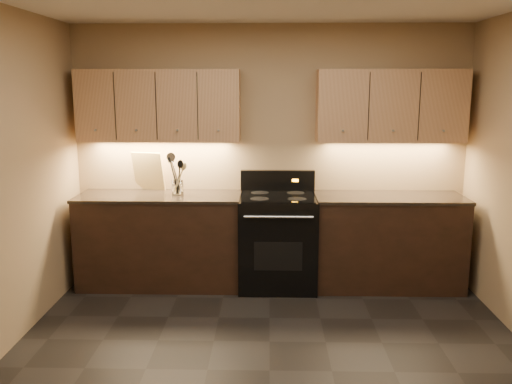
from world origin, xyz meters
TOP-DOWN VIEW (x-y plane):
  - floor at (0.00, 0.00)m, footprint 4.00×4.00m
  - wall_back at (0.00, 2.00)m, footprint 4.00×0.04m
  - counter_left at (-1.10, 1.70)m, footprint 1.62×0.62m
  - counter_right at (1.18, 1.70)m, footprint 1.46×0.62m
  - stove at (0.08, 1.68)m, footprint 0.76×0.68m
  - upper_cab_left at (-1.10, 1.85)m, footprint 1.60×0.30m
  - upper_cab_right at (1.18, 1.85)m, footprint 1.44×0.30m
  - outlet_plate at (-1.30, 1.99)m, footprint 0.08×0.01m
  - utensil_crock at (-0.92, 1.73)m, footprint 0.14×0.14m
  - cutting_board at (-1.25, 1.94)m, footprint 0.34×0.19m
  - wooden_spoon at (-0.95, 1.71)m, footprint 0.17×0.09m
  - black_spoon at (-0.93, 1.76)m, footprint 0.12×0.12m
  - black_turner at (-0.91, 1.71)m, footprint 0.19×0.15m
  - steel_spatula at (-0.90, 1.75)m, footprint 0.18×0.12m
  - steel_skimmer at (-0.88, 1.71)m, footprint 0.20×0.15m

SIDE VIEW (x-z plane):
  - floor at x=0.00m, z-range 0.00..0.00m
  - counter_left at x=-1.10m, z-range 0.00..0.93m
  - counter_right at x=1.18m, z-range 0.00..0.93m
  - stove at x=0.08m, z-range -0.09..1.05m
  - utensil_crock at x=-0.92m, z-range 0.92..1.06m
  - wooden_spoon at x=-0.95m, z-range 0.95..1.26m
  - black_spoon at x=-0.93m, z-range 0.94..1.29m
  - outlet_plate at x=-1.30m, z-range 1.06..1.18m
  - cutting_board at x=-1.25m, z-range 0.93..1.33m
  - steel_spatula at x=-0.90m, z-range 0.94..1.32m
  - black_turner at x=-0.91m, z-range 0.94..1.33m
  - steel_skimmer at x=-0.88m, z-range 0.94..1.35m
  - wall_back at x=0.00m, z-range 0.00..2.60m
  - upper_cab_left at x=-1.10m, z-range 1.45..2.15m
  - upper_cab_right at x=1.18m, z-range 1.45..2.15m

